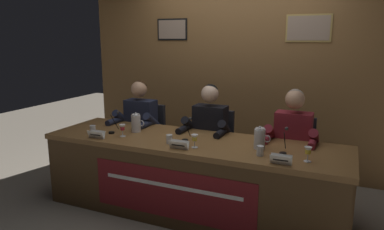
% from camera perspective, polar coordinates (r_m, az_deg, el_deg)
% --- Properties ---
extents(ground_plane, '(12.00, 12.00, 0.00)m').
position_cam_1_polar(ground_plane, '(3.79, -0.00, -14.92)').
color(ground_plane, gray).
extents(wall_back_panelled, '(4.18, 0.14, 2.60)m').
position_cam_1_polar(wall_back_panelled, '(4.71, 6.97, 6.94)').
color(wall_back_panelled, brown).
rests_on(wall_back_panelled, ground_plane).
extents(conference_table, '(2.98, 0.87, 0.75)m').
position_cam_1_polar(conference_table, '(3.49, -0.75, -8.19)').
color(conference_table, brown).
rests_on(conference_table, ground_plane).
extents(chair_left, '(0.44, 0.45, 0.92)m').
position_cam_1_polar(chair_left, '(4.52, -7.25, -4.34)').
color(chair_left, black).
rests_on(chair_left, ground_plane).
extents(panelist_left, '(0.51, 0.48, 1.24)m').
position_cam_1_polar(panelist_left, '(4.29, -8.73, -1.47)').
color(panelist_left, black).
rests_on(panelist_left, ground_plane).
extents(nameplate_left, '(0.18, 0.06, 0.08)m').
position_cam_1_polar(nameplate_left, '(3.68, -15.04, -3.02)').
color(nameplate_left, white).
rests_on(nameplate_left, conference_table).
extents(juice_glass_left, '(0.06, 0.06, 0.12)m').
position_cam_1_polar(juice_glass_left, '(3.68, -11.06, -2.08)').
color(juice_glass_left, white).
rests_on(juice_glass_left, conference_table).
extents(water_cup_left, '(0.06, 0.06, 0.08)m').
position_cam_1_polar(water_cup_left, '(3.88, -15.57, -2.31)').
color(water_cup_left, silver).
rests_on(water_cup_left, conference_table).
extents(microphone_left, '(0.06, 0.17, 0.22)m').
position_cam_1_polar(microphone_left, '(3.85, -12.41, -1.69)').
color(microphone_left, black).
rests_on(microphone_left, conference_table).
extents(chair_center, '(0.44, 0.45, 0.92)m').
position_cam_1_polar(chair_center, '(4.15, 3.46, -5.80)').
color(chair_center, black).
rests_on(chair_center, ground_plane).
extents(panelist_center, '(0.51, 0.48, 1.24)m').
position_cam_1_polar(panelist_center, '(3.89, 2.48, -2.76)').
color(panelist_center, black).
rests_on(panelist_center, ground_plane).
extents(nameplate_center, '(0.18, 0.06, 0.08)m').
position_cam_1_polar(nameplate_center, '(3.22, -2.10, -4.78)').
color(nameplate_center, white).
rests_on(nameplate_center, conference_table).
extents(juice_glass_center, '(0.06, 0.06, 0.12)m').
position_cam_1_polar(juice_glass_center, '(3.25, 0.42, -3.77)').
color(juice_glass_center, white).
rests_on(juice_glass_center, conference_table).
extents(water_cup_center, '(0.06, 0.06, 0.08)m').
position_cam_1_polar(water_cup_center, '(3.39, -3.65, -3.94)').
color(water_cup_center, silver).
rests_on(water_cup_center, conference_table).
extents(microphone_center, '(0.06, 0.17, 0.22)m').
position_cam_1_polar(microphone_center, '(3.48, -0.85, -2.88)').
color(microphone_center, black).
rests_on(microphone_center, conference_table).
extents(chair_right, '(0.44, 0.45, 0.92)m').
position_cam_1_polar(chair_right, '(3.95, 15.81, -7.23)').
color(chair_right, black).
rests_on(chair_right, ground_plane).
extents(panelist_right, '(0.51, 0.48, 1.24)m').
position_cam_1_polar(panelist_right, '(3.67, 15.61, -4.12)').
color(panelist_right, black).
rests_on(panelist_right, ground_plane).
extents(nameplate_right, '(0.17, 0.06, 0.08)m').
position_cam_1_polar(nameplate_right, '(2.93, 14.02, -6.92)').
color(nameplate_right, white).
rests_on(nameplate_right, conference_table).
extents(juice_glass_right, '(0.06, 0.06, 0.12)m').
position_cam_1_polar(juice_glass_right, '(3.04, 18.05, -5.55)').
color(juice_glass_right, white).
rests_on(juice_glass_right, conference_table).
extents(water_cup_right, '(0.06, 0.06, 0.08)m').
position_cam_1_polar(water_cup_right, '(3.10, 10.84, -5.71)').
color(water_cup_right, silver).
rests_on(water_cup_right, conference_table).
extents(microphone_right, '(0.06, 0.17, 0.22)m').
position_cam_1_polar(microphone_right, '(3.20, 14.52, -4.67)').
color(microphone_right, black).
rests_on(microphone_right, conference_table).
extents(water_pitcher_left_side, '(0.15, 0.10, 0.21)m').
position_cam_1_polar(water_pitcher_left_side, '(3.84, -8.93, -1.28)').
color(water_pitcher_left_side, silver).
rests_on(water_pitcher_left_side, conference_table).
extents(water_pitcher_right_side, '(0.15, 0.10, 0.21)m').
position_cam_1_polar(water_pitcher_right_side, '(3.27, 10.78, -3.70)').
color(water_pitcher_right_side, silver).
rests_on(water_pitcher_right_side, conference_table).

